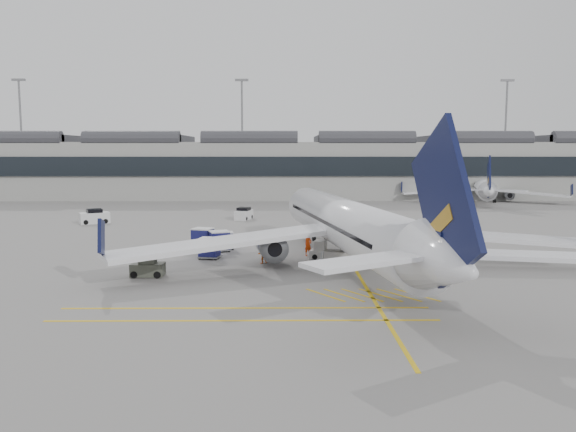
{
  "coord_description": "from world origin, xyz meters",
  "views": [
    {
      "loc": [
        4.27,
        -42.72,
        9.36
      ],
      "look_at": [
        4.68,
        3.38,
        4.0
      ],
      "focal_mm": 35.0,
      "sensor_mm": 36.0,
      "label": 1
    }
  ],
  "objects_px": {
    "ramp_agent_b": "(262,254)",
    "pushback_tug": "(148,269)",
    "baggage_cart_a": "(219,241)",
    "ramp_agent_a": "(308,245)",
    "belt_loader": "(332,252)",
    "airliner_main": "(349,226)"
  },
  "relations": [
    {
      "from": "ramp_agent_b",
      "to": "pushback_tug",
      "type": "xyz_separation_m",
      "value": [
        -8.41,
        -4.82,
        -0.2
      ]
    },
    {
      "from": "belt_loader",
      "to": "pushback_tug",
      "type": "relative_size",
      "value": 2.06
    },
    {
      "from": "ramp_agent_b",
      "to": "pushback_tug",
      "type": "height_order",
      "value": "ramp_agent_b"
    },
    {
      "from": "belt_loader",
      "to": "pushback_tug",
      "type": "bearing_deg",
      "value": -139.57
    },
    {
      "from": "baggage_cart_a",
      "to": "ramp_agent_b",
      "type": "distance_m",
      "value": 6.97
    },
    {
      "from": "belt_loader",
      "to": "pushback_tug",
      "type": "xyz_separation_m",
      "value": [
        -14.39,
        -6.78,
        0.02
      ]
    },
    {
      "from": "ramp_agent_a",
      "to": "ramp_agent_b",
      "type": "distance_m",
      "value": 5.26
    },
    {
      "from": "airliner_main",
      "to": "ramp_agent_a",
      "type": "xyz_separation_m",
      "value": [
        -3.1,
        4.56,
        -2.3
      ]
    },
    {
      "from": "ramp_agent_a",
      "to": "pushback_tug",
      "type": "relative_size",
      "value": 0.82
    },
    {
      "from": "baggage_cart_a",
      "to": "pushback_tug",
      "type": "distance_m",
      "value": 11.21
    },
    {
      "from": "baggage_cart_a",
      "to": "ramp_agent_a",
      "type": "distance_m",
      "value": 8.46
    },
    {
      "from": "ramp_agent_b",
      "to": "belt_loader",
      "type": "bearing_deg",
      "value": 172.79
    },
    {
      "from": "airliner_main",
      "to": "ramp_agent_b",
      "type": "relative_size",
      "value": 26.28
    },
    {
      "from": "airliner_main",
      "to": "baggage_cart_a",
      "type": "relative_size",
      "value": 18.61
    },
    {
      "from": "baggage_cart_a",
      "to": "ramp_agent_b",
      "type": "height_order",
      "value": "baggage_cart_a"
    },
    {
      "from": "belt_loader",
      "to": "airliner_main",
      "type": "bearing_deg",
      "value": -55.11
    },
    {
      "from": "baggage_cart_a",
      "to": "ramp_agent_a",
      "type": "height_order",
      "value": "ramp_agent_a"
    },
    {
      "from": "ramp_agent_a",
      "to": "pushback_tug",
      "type": "xyz_separation_m",
      "value": [
        -12.39,
        -8.26,
        -0.4
      ]
    },
    {
      "from": "belt_loader",
      "to": "ramp_agent_a",
      "type": "bearing_deg",
      "value": 158.69
    },
    {
      "from": "baggage_cart_a",
      "to": "pushback_tug",
      "type": "bearing_deg",
      "value": -131.57
    },
    {
      "from": "airliner_main",
      "to": "ramp_agent_a",
      "type": "height_order",
      "value": "airliner_main"
    },
    {
      "from": "airliner_main",
      "to": "ramp_agent_a",
      "type": "bearing_deg",
      "value": 114.88
    }
  ]
}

